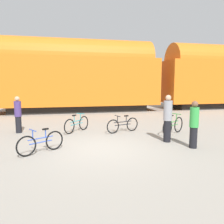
{
  "coord_description": "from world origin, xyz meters",
  "views": [
    {
      "loc": [
        -1.21,
        -7.35,
        2.26
      ],
      "look_at": [
        0.69,
        1.39,
        1.1
      ],
      "focal_mm": 35.0,
      "sensor_mm": 36.0,
      "label": 1
    }
  ],
  "objects_px": {
    "bicycle_black": "(123,125)",
    "person_in_green": "(194,124)",
    "bicycle_teal": "(77,124)",
    "person_in_purple": "(18,114)",
    "bicycle_blue": "(41,142)",
    "person_in_grey": "(168,118)",
    "bicycle_green": "(173,126)",
    "freight_train": "(79,74)"
  },
  "relations": [
    {
      "from": "bicycle_black",
      "to": "person_in_green",
      "type": "relative_size",
      "value": 1.0
    },
    {
      "from": "bicycle_teal",
      "to": "person_in_purple",
      "type": "distance_m",
      "value": 2.72
    },
    {
      "from": "bicycle_blue",
      "to": "bicycle_black",
      "type": "bearing_deg",
      "value": 35.29
    },
    {
      "from": "person_in_purple",
      "to": "bicycle_black",
      "type": "bearing_deg",
      "value": 10.94
    },
    {
      "from": "bicycle_blue",
      "to": "person_in_grey",
      "type": "xyz_separation_m",
      "value": [
        4.68,
        0.42,
        0.58
      ]
    },
    {
      "from": "bicycle_teal",
      "to": "bicycle_blue",
      "type": "distance_m",
      "value": 3.24
    },
    {
      "from": "bicycle_green",
      "to": "person_in_grey",
      "type": "distance_m",
      "value": 1.57
    },
    {
      "from": "freight_train",
      "to": "bicycle_blue",
      "type": "xyz_separation_m",
      "value": [
        -2.0,
        -10.7,
        -2.69
      ]
    },
    {
      "from": "freight_train",
      "to": "person_in_green",
      "type": "relative_size",
      "value": 24.36
    },
    {
      "from": "person_in_grey",
      "to": "bicycle_blue",
      "type": "bearing_deg",
      "value": 64.39
    },
    {
      "from": "bicycle_teal",
      "to": "person_in_purple",
      "type": "bearing_deg",
      "value": 171.97
    },
    {
      "from": "bicycle_black",
      "to": "bicycle_green",
      "type": "bearing_deg",
      "value": -21.23
    },
    {
      "from": "bicycle_black",
      "to": "bicycle_green",
      "type": "height_order",
      "value": "bicycle_green"
    },
    {
      "from": "person_in_purple",
      "to": "bicycle_blue",
      "type": "bearing_deg",
      "value": -46.64
    },
    {
      "from": "person_in_grey",
      "to": "bicycle_green",
      "type": "bearing_deg",
      "value": -67.35
    },
    {
      "from": "bicycle_black",
      "to": "person_in_purple",
      "type": "height_order",
      "value": "person_in_purple"
    },
    {
      "from": "bicycle_blue",
      "to": "person_in_grey",
      "type": "bearing_deg",
      "value": 5.08
    },
    {
      "from": "bicycle_blue",
      "to": "person_in_grey",
      "type": "height_order",
      "value": "person_in_grey"
    },
    {
      "from": "bicycle_black",
      "to": "freight_train",
      "type": "bearing_deg",
      "value": 99.77
    },
    {
      "from": "bicycle_teal",
      "to": "person_in_grey",
      "type": "relative_size",
      "value": 0.7
    },
    {
      "from": "bicycle_black",
      "to": "person_in_purple",
      "type": "xyz_separation_m",
      "value": [
        -4.75,
        0.9,
        0.51
      ]
    },
    {
      "from": "bicycle_green",
      "to": "person_in_grey",
      "type": "xyz_separation_m",
      "value": [
        -0.88,
        -1.18,
        0.54
      ]
    },
    {
      "from": "bicycle_black",
      "to": "person_in_green",
      "type": "bearing_deg",
      "value": -59.16
    },
    {
      "from": "bicycle_green",
      "to": "bicycle_teal",
      "type": "bearing_deg",
      "value": 162.2
    },
    {
      "from": "bicycle_teal",
      "to": "person_in_green",
      "type": "relative_size",
      "value": 0.77
    },
    {
      "from": "person_in_green",
      "to": "bicycle_teal",
      "type": "bearing_deg",
      "value": -160.65
    },
    {
      "from": "bicycle_blue",
      "to": "person_in_grey",
      "type": "distance_m",
      "value": 4.74
    },
    {
      "from": "freight_train",
      "to": "person_in_grey",
      "type": "bearing_deg",
      "value": -75.4
    },
    {
      "from": "person_in_grey",
      "to": "person_in_purple",
      "type": "distance_m",
      "value": 6.67
    },
    {
      "from": "freight_train",
      "to": "person_in_purple",
      "type": "relative_size",
      "value": 24.05
    },
    {
      "from": "person_in_green",
      "to": "person_in_purple",
      "type": "xyz_separation_m",
      "value": [
        -6.53,
        3.88,
        0.01
      ]
    },
    {
      "from": "bicycle_teal",
      "to": "freight_train",
      "type": "bearing_deg",
      "value": 85.0
    },
    {
      "from": "freight_train",
      "to": "bicycle_black",
      "type": "height_order",
      "value": "freight_train"
    },
    {
      "from": "freight_train",
      "to": "bicycle_teal",
      "type": "height_order",
      "value": "freight_train"
    },
    {
      "from": "freight_train",
      "to": "bicycle_black",
      "type": "distance_m",
      "value": 8.81
    },
    {
      "from": "freight_train",
      "to": "person_in_grey",
      "type": "relative_size",
      "value": 22.17
    },
    {
      "from": "freight_train",
      "to": "bicycle_teal",
      "type": "relative_size",
      "value": 31.6
    },
    {
      "from": "bicycle_blue",
      "to": "person_in_purple",
      "type": "bearing_deg",
      "value": 111.64
    },
    {
      "from": "freight_train",
      "to": "bicycle_green",
      "type": "relative_size",
      "value": 27.8
    },
    {
      "from": "bicycle_green",
      "to": "bicycle_blue",
      "type": "bearing_deg",
      "value": -163.97
    },
    {
      "from": "bicycle_green",
      "to": "person_in_green",
      "type": "height_order",
      "value": "person_in_green"
    },
    {
      "from": "bicycle_blue",
      "to": "person_in_green",
      "type": "xyz_separation_m",
      "value": [
        5.21,
        -0.55,
        0.5
      ]
    }
  ]
}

